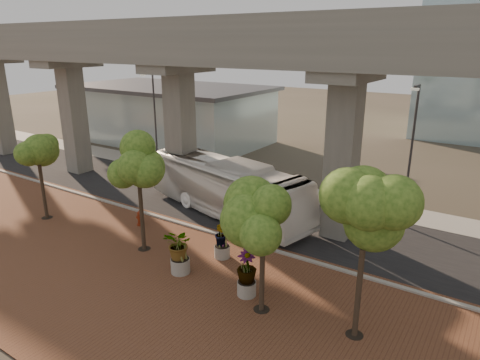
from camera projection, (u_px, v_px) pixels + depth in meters
The scene contains 18 objects.
ground at pixel (235, 224), 27.11m from camera, with size 160.00×160.00×0.00m, color #393529.
brick_plaza at pixel (142, 279), 20.74m from camera, with size 70.00×13.00×0.06m, color brown.
asphalt_road at pixel (251, 213), 28.69m from camera, with size 90.00×8.00×0.04m, color black.
curb_strip at pixel (216, 234), 25.49m from camera, with size 70.00×0.25×0.16m, color gray.
far_sidewalk at pixel (289, 191), 33.05m from camera, with size 90.00×3.00×0.06m, color gray.
transit_viaduct at pixel (252, 105), 26.46m from camera, with size 72.00×5.60×12.40m.
station_pavilion at pixel (169, 113), 49.32m from camera, with size 23.00×13.00×6.30m.
transit_bus at pixel (226, 187), 28.21m from camera, with size 3.10×13.18×3.67m, color white.
fire_hydrant at pixel (140, 218), 26.65m from camera, with size 0.50×0.45×0.99m.
planter_front at pixel (179, 246), 20.84m from camera, with size 2.13×2.13×2.34m.
planter_right at pixel (247, 268), 18.95m from camera, with size 2.11×2.11×2.25m.
planter_left at pixel (222, 236), 22.39m from camera, with size 1.86×1.86×2.04m.
street_tree_far_west at pixel (37, 148), 26.47m from camera, with size 3.20×3.20×6.16m.
street_tree_near_west at pixel (138, 166), 22.23m from camera, with size 3.82×3.82×6.52m.
street_tree_near_east at pixel (263, 216), 16.98m from camera, with size 3.57×3.57×5.99m.
street_tree_far_east at pixel (365, 221), 15.24m from camera, with size 3.85×3.85×6.60m.
streetlamp_west at pixel (154, 116), 36.06m from camera, with size 0.43×1.25×8.61m.
streetlamp_east at pixel (411, 148), 25.14m from camera, with size 0.43×1.26×8.68m.
Camera 1 is at (14.03, -20.63, 10.96)m, focal length 32.00 mm.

